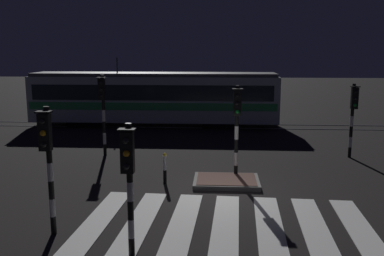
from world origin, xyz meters
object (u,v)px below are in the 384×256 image
(traffic_light_median_centre, at_px, (237,118))
(traffic_light_corner_far_left, at_px, (103,103))
(traffic_light_kerb_mid_left, at_px, (129,171))
(tram, at_px, (154,97))
(traffic_light_corner_far_right, at_px, (353,110))
(traffic_light_corner_near_left, at_px, (47,152))
(bollard_island_edge, at_px, (165,168))

(traffic_light_median_centre, bearing_deg, traffic_light_corner_far_left, 151.35)
(traffic_light_kerb_mid_left, height_order, tram, tram)
(tram, bearing_deg, traffic_light_kerb_mid_left, -83.20)
(traffic_light_corner_far_right, xyz_separation_m, traffic_light_corner_near_left, (-9.84, -8.47, 0.04))
(traffic_light_median_centre, xyz_separation_m, traffic_light_corner_far_right, (5.05, 3.37, -0.11))
(tram, bearing_deg, traffic_light_median_centre, -66.97)
(traffic_light_median_centre, height_order, traffic_light_corner_far_left, traffic_light_corner_far_left)
(traffic_light_corner_far_left, distance_m, traffic_light_corner_far_right, 10.72)
(traffic_light_corner_far_right, bearing_deg, tram, 142.38)
(traffic_light_corner_near_left, distance_m, tram, 15.91)
(traffic_light_kerb_mid_left, distance_m, traffic_light_corner_near_left, 2.45)
(tram, bearing_deg, traffic_light_corner_far_left, -97.86)
(traffic_light_median_centre, xyz_separation_m, traffic_light_corner_near_left, (-4.79, -5.09, -0.07))
(traffic_light_corner_far_right, relative_size, traffic_light_kerb_mid_left, 1.05)
(traffic_light_corner_far_right, distance_m, traffic_light_corner_near_left, 12.98)
(traffic_light_kerb_mid_left, height_order, bollard_island_edge, traffic_light_kerb_mid_left)
(traffic_light_kerb_mid_left, xyz_separation_m, bollard_island_edge, (0.09, 5.39, -1.45))
(traffic_light_corner_far_left, bearing_deg, bollard_island_edge, -50.45)
(bollard_island_edge, bearing_deg, tram, 100.34)
(traffic_light_corner_far_left, xyz_separation_m, tram, (1.07, 7.72, -0.60))
(traffic_light_corner_far_left, bearing_deg, traffic_light_kerb_mid_left, -71.50)
(tram, bearing_deg, traffic_light_corner_far_right, -37.62)
(traffic_light_kerb_mid_left, relative_size, tram, 0.20)
(traffic_light_corner_near_left, bearing_deg, traffic_light_kerb_mid_left, -25.24)
(traffic_light_corner_far_left, relative_size, traffic_light_corner_far_right, 1.11)
(traffic_light_corner_far_right, xyz_separation_m, bollard_island_edge, (-7.54, -4.12, -1.55))
(traffic_light_corner_near_left, relative_size, bollard_island_edge, 2.94)
(bollard_island_edge, bearing_deg, traffic_light_corner_far_right, 28.68)
(traffic_light_median_centre, height_order, traffic_light_corner_near_left, traffic_light_median_centre)
(traffic_light_corner_far_right, relative_size, bollard_island_edge, 2.88)
(traffic_light_median_centre, relative_size, bollard_island_edge, 3.04)
(traffic_light_corner_far_right, height_order, bollard_island_edge, traffic_light_corner_far_right)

